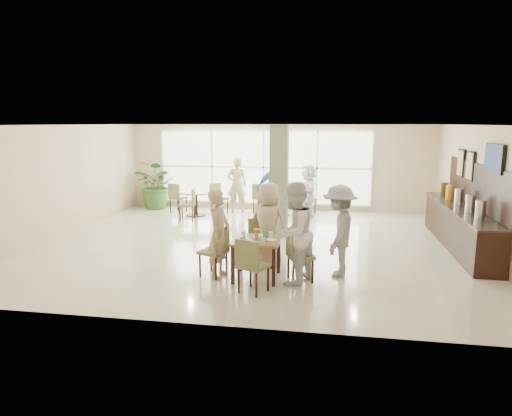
% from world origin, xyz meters
% --- Properties ---
extents(ground, '(10.00, 10.00, 0.00)m').
position_xyz_m(ground, '(0.00, 0.00, 0.00)').
color(ground, beige).
rests_on(ground, ground).
extents(room_shell, '(10.00, 10.00, 10.00)m').
position_xyz_m(room_shell, '(0.00, 0.00, 1.70)').
color(room_shell, white).
rests_on(room_shell, ground).
extents(window_bank, '(7.00, 0.04, 7.00)m').
position_xyz_m(window_bank, '(-0.50, 4.46, 1.40)').
color(window_bank, silver).
rests_on(window_bank, ground).
extents(column, '(0.45, 0.45, 2.80)m').
position_xyz_m(column, '(0.40, 1.20, 1.40)').
color(column, '#606748').
rests_on(column, ground).
extents(main_table, '(0.88, 0.88, 0.75)m').
position_xyz_m(main_table, '(0.41, -2.42, 0.65)').
color(main_table, brown).
rests_on(main_table, ground).
extents(round_table_left, '(1.03, 1.03, 0.75)m').
position_xyz_m(round_table_left, '(-2.41, 3.06, 0.56)').
color(round_table_left, brown).
rests_on(round_table_left, ground).
extents(round_table_right, '(1.07, 1.07, 0.75)m').
position_xyz_m(round_table_right, '(0.18, 3.48, 0.57)').
color(round_table_right, brown).
rests_on(round_table_right, ground).
extents(chairs_main_table, '(2.21, 2.02, 0.95)m').
position_xyz_m(chairs_main_table, '(0.42, -2.41, 0.47)').
color(chairs_main_table, brown).
rests_on(chairs_main_table, ground).
extents(chairs_table_left, '(1.97, 1.81, 0.95)m').
position_xyz_m(chairs_table_left, '(-2.45, 3.09, 0.47)').
color(chairs_table_left, brown).
rests_on(chairs_table_left, ground).
extents(chairs_table_right, '(2.06, 1.77, 0.95)m').
position_xyz_m(chairs_table_right, '(0.20, 3.49, 0.47)').
color(chairs_table_right, brown).
rests_on(chairs_table_right, ground).
extents(tabletop_clutter, '(0.70, 0.74, 0.21)m').
position_xyz_m(tabletop_clutter, '(0.44, -2.44, 0.81)').
color(tabletop_clutter, white).
rests_on(tabletop_clutter, main_table).
extents(buffet_counter, '(0.64, 4.70, 1.95)m').
position_xyz_m(buffet_counter, '(4.70, 0.51, 0.55)').
color(buffet_counter, black).
rests_on(buffet_counter, ground).
extents(wall_tv, '(0.06, 1.00, 0.58)m').
position_xyz_m(wall_tv, '(4.94, -0.60, 2.15)').
color(wall_tv, black).
rests_on(wall_tv, ground).
extents(framed_art_a, '(0.05, 0.55, 0.70)m').
position_xyz_m(framed_art_a, '(4.95, 1.00, 1.85)').
color(framed_art_a, black).
rests_on(framed_art_a, ground).
extents(framed_art_b, '(0.05, 0.55, 0.70)m').
position_xyz_m(framed_art_b, '(4.95, 1.80, 1.85)').
color(framed_art_b, black).
rests_on(framed_art_b, ground).
extents(potted_plant, '(1.92, 1.92, 1.61)m').
position_xyz_m(potted_plant, '(-4.03, 3.98, 0.81)').
color(potted_plant, '#305A24').
rests_on(potted_plant, ground).
extents(teen_left, '(0.47, 0.65, 1.66)m').
position_xyz_m(teen_left, '(-0.29, -2.44, 0.83)').
color(teen_left, tan).
rests_on(teen_left, ground).
extents(teen_far, '(0.93, 0.69, 1.70)m').
position_xyz_m(teen_far, '(0.52, -1.62, 0.85)').
color(teen_far, tan).
rests_on(teen_far, ground).
extents(teen_right, '(1.01, 1.10, 1.84)m').
position_xyz_m(teen_right, '(1.10, -2.53, 0.92)').
color(teen_right, white).
rests_on(teen_right, ground).
extents(teen_standing, '(0.81, 1.20, 1.73)m').
position_xyz_m(teen_standing, '(1.90, -1.99, 0.87)').
color(teen_standing, gray).
rests_on(teen_standing, ground).
extents(adult_a, '(1.20, 0.84, 1.86)m').
position_xyz_m(adult_a, '(0.10, 2.58, 0.93)').
color(adult_a, '#457CD0').
rests_on(adult_a, ground).
extents(adult_b, '(1.02, 1.63, 1.63)m').
position_xyz_m(adult_b, '(1.05, 3.36, 0.82)').
color(adult_b, white).
rests_on(adult_b, ground).
extents(adult_standing, '(0.75, 0.62, 1.78)m').
position_xyz_m(adult_standing, '(-1.25, 3.77, 0.89)').
color(adult_standing, tan).
rests_on(adult_standing, ground).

